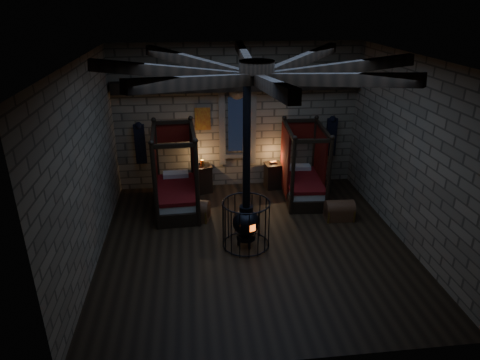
{
  "coord_description": "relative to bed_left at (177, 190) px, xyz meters",
  "views": [
    {
      "loc": [
        -1.32,
        -8.47,
        5.34
      ],
      "look_at": [
        -0.26,
        0.6,
        1.39
      ],
      "focal_mm": 32.0,
      "sensor_mm": 36.0,
      "label": 1
    }
  ],
  "objects": [
    {
      "name": "bed_right",
      "position": [
        3.54,
        0.28,
        -0.03
      ],
      "size": [
        1.18,
        2.05,
        2.07
      ],
      "rotation": [
        0.0,
        0.0,
        -0.07
      ],
      "color": "black",
      "rests_on": "ground"
    },
    {
      "name": "room",
      "position": [
        1.8,
        -2.0,
        3.2
      ],
      "size": [
        7.02,
        7.02,
        4.29
      ],
      "color": "black",
      "rests_on": "ground"
    },
    {
      "name": "nightstand_left",
      "position": [
        0.73,
        0.98,
        -0.12
      ],
      "size": [
        0.62,
        0.6,
        1.0
      ],
      "rotation": [
        0.0,
        0.0,
        0.26
      ],
      "color": "black",
      "rests_on": "ground"
    },
    {
      "name": "bed_left",
      "position": [
        0.0,
        0.0,
        0.0
      ],
      "size": [
        1.2,
        2.15,
        2.2
      ],
      "rotation": [
        0.0,
        0.0,
        0.04
      ],
      "color": "black",
      "rests_on": "ground"
    },
    {
      "name": "trunk_left",
      "position": [
        0.46,
        -0.69,
        -0.3
      ],
      "size": [
        0.84,
        0.65,
        0.54
      ],
      "rotation": [
        0.0,
        0.0,
        -0.28
      ],
      "color": "brown",
      "rests_on": "ground"
    },
    {
      "name": "stove",
      "position": [
        1.61,
        -2.12,
        0.11
      ],
      "size": [
        1.09,
        1.09,
        4.05
      ],
      "rotation": [
        0.0,
        0.0,
        0.35
      ],
      "color": "black",
      "rests_on": "ground"
    },
    {
      "name": "trunk_right",
      "position": [
        4.17,
        -1.12,
        -0.31
      ],
      "size": [
        0.74,
        0.49,
        0.53
      ],
      "rotation": [
        0.0,
        0.0,
        -0.04
      ],
      "color": "brown",
      "rests_on": "ground"
    },
    {
      "name": "nightstand_right",
      "position": [
        2.82,
        1.01,
        -0.15
      ],
      "size": [
        0.54,
        0.52,
        0.84
      ],
      "rotation": [
        0.0,
        0.0,
        0.13
      ],
      "color": "black",
      "rests_on": "ground"
    }
  ]
}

